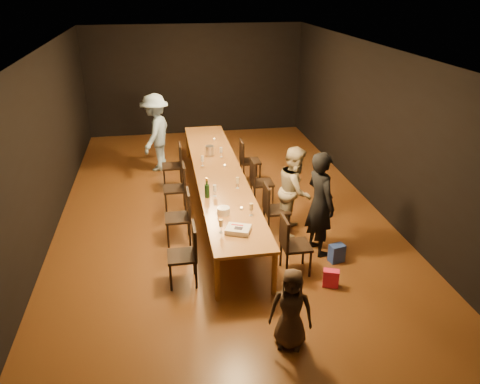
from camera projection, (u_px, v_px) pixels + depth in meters
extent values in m
plane|color=#4F2313|center=(219.00, 207.00, 9.19)|extent=(10.00, 10.00, 0.00)
cube|color=black|center=(195.00, 80.00, 13.05)|extent=(6.00, 0.04, 3.00)
cube|color=black|center=(291.00, 303.00, 4.09)|extent=(6.00, 0.04, 3.00)
cube|color=black|center=(46.00, 142.00, 8.11)|extent=(0.04, 10.00, 3.00)
cube|color=black|center=(372.00, 125.00, 9.03)|extent=(0.04, 10.00, 3.00)
cube|color=silver|center=(216.00, 49.00, 7.95)|extent=(6.00, 10.00, 0.04)
cube|color=brown|center=(219.00, 173.00, 8.89)|extent=(0.90, 6.00, 0.05)
cylinder|color=brown|center=(217.00, 279.00, 6.39)|extent=(0.08, 0.08, 0.70)
cylinder|color=brown|center=(274.00, 273.00, 6.51)|extent=(0.08, 0.08, 0.70)
cylinder|color=brown|center=(188.00, 144.00, 11.59)|extent=(0.08, 0.08, 0.70)
cylinder|color=brown|center=(220.00, 142.00, 11.71)|extent=(0.08, 0.08, 0.70)
imported|color=black|center=(320.00, 204.00, 7.35)|extent=(0.56, 0.71, 1.72)
imported|color=#BEB18F|center=(295.00, 190.00, 8.04)|extent=(0.84, 0.92, 1.55)
imported|color=#81A3C8|center=(156.00, 133.00, 10.65)|extent=(1.02, 1.30, 1.78)
imported|color=#3A2C20|center=(291.00, 309.00, 5.53)|extent=(0.60, 0.49, 1.06)
cube|color=#E12151|center=(331.00, 278.00, 6.77)|extent=(0.26, 0.20, 0.27)
cube|color=#2845AF|center=(337.00, 253.00, 7.37)|extent=(0.26, 0.21, 0.29)
cube|color=white|center=(238.00, 230.00, 6.74)|extent=(0.42, 0.39, 0.08)
cube|color=black|center=(239.00, 228.00, 6.70)|extent=(0.14, 0.13, 0.00)
cube|color=red|center=(237.00, 225.00, 6.78)|extent=(0.17, 0.09, 0.00)
cylinder|color=white|center=(223.00, 211.00, 7.25)|extent=(0.24, 0.24, 0.11)
cylinder|color=silver|center=(210.00, 150.00, 9.67)|extent=(0.20, 0.20, 0.20)
cylinder|color=#B2B7B2|center=(241.00, 208.00, 7.41)|extent=(0.05, 0.05, 0.03)
cylinder|color=#B2B7B2|center=(225.00, 166.00, 9.11)|extent=(0.05, 0.05, 0.03)
cylinder|color=#B2B7B2|center=(214.00, 139.00, 10.60)|extent=(0.05, 0.05, 0.03)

